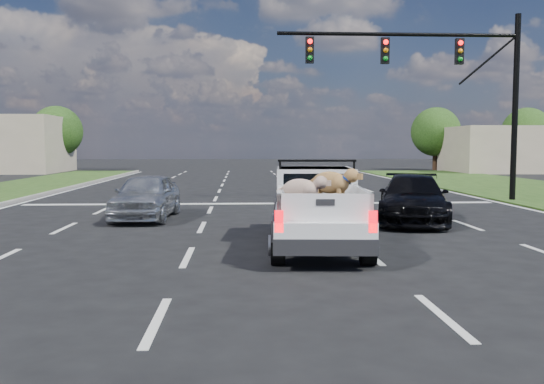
{
  "coord_description": "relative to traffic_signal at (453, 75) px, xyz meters",
  "views": [
    {
      "loc": [
        -0.73,
        -10.82,
        2.1
      ],
      "look_at": [
        -0.04,
        2.0,
        1.07
      ],
      "focal_mm": 38.0,
      "sensor_mm": 36.0,
      "label": 1
    }
  ],
  "objects": [
    {
      "name": "ground",
      "position": [
        -7.2,
        -10.5,
        -4.73
      ],
      "size": [
        160.0,
        160.0,
        0.0
      ],
      "primitive_type": "plane",
      "color": "black",
      "rests_on": "ground"
    },
    {
      "name": "road_markings",
      "position": [
        -7.2,
        -3.94,
        -4.72
      ],
      "size": [
        17.75,
        60.0,
        0.01
      ],
      "color": "silver",
      "rests_on": "ground"
    },
    {
      "name": "traffic_signal",
      "position": [
        0.0,
        0.0,
        0.0
      ],
      "size": [
        9.11,
        0.31,
        7.0
      ],
      "color": "black",
      "rests_on": "ground"
    },
    {
      "name": "building_right",
      "position": [
        14.8,
        23.5,
        -2.93
      ],
      "size": [
        12.0,
        7.0,
        3.6
      ],
      "primitive_type": "cube",
      "color": "#B9A78D",
      "rests_on": "ground"
    },
    {
      "name": "tree_far_c",
      "position": [
        -23.2,
        27.5,
        -1.44
      ],
      "size": [
        4.2,
        4.2,
        5.4
      ],
      "color": "#332114",
      "rests_on": "ground"
    },
    {
      "name": "tree_far_d",
      "position": [
        8.8,
        27.5,
        -1.44
      ],
      "size": [
        4.2,
        4.2,
        5.4
      ],
      "color": "#332114",
      "rests_on": "ground"
    },
    {
      "name": "tree_far_e",
      "position": [
        16.8,
        27.5,
        -1.44
      ],
      "size": [
        4.2,
        4.2,
        5.4
      ],
      "color": "#332114",
      "rests_on": "ground"
    },
    {
      "name": "pickup_truck",
      "position": [
        -6.35,
        -9.43,
        -3.88
      ],
      "size": [
        2.13,
        4.96,
        1.82
      ],
      "rotation": [
        0.0,
        0.0,
        -0.07
      ],
      "color": "black",
      "rests_on": "ground"
    },
    {
      "name": "silver_sedan",
      "position": [
        -10.67,
        -4.62,
        -4.06
      ],
      "size": [
        1.77,
        3.98,
        1.33
      ],
      "primitive_type": "imported",
      "rotation": [
        0.0,
        0.0,
        -0.05
      ],
      "color": "silver",
      "rests_on": "ground"
    },
    {
      "name": "black_coupe",
      "position": [
        -3.19,
        -5.73,
        -4.08
      ],
      "size": [
        2.92,
        4.78,
        1.29
      ],
      "primitive_type": "imported",
      "rotation": [
        0.0,
        0.0,
        -0.26
      ],
      "color": "black",
      "rests_on": "ground"
    }
  ]
}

